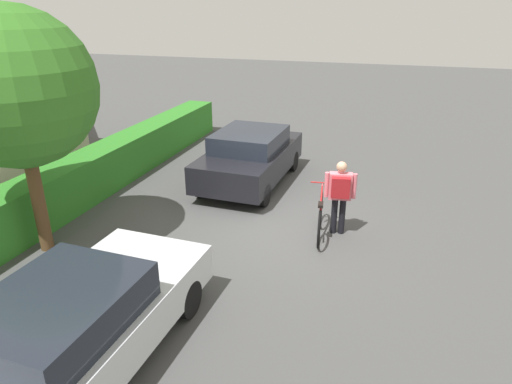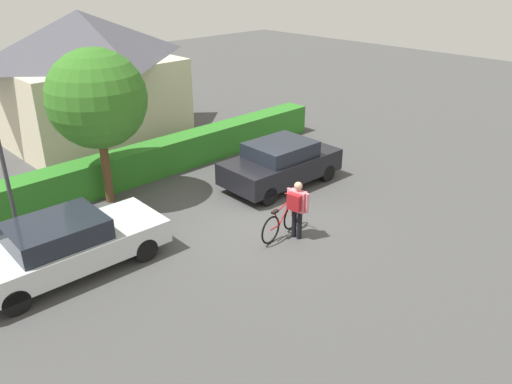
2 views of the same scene
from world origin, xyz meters
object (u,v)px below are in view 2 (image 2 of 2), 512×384
at_px(parked_car_far, 281,163).
at_px(bicycle, 282,222).
at_px(person_rider, 297,205).
at_px(tree_kerbside, 97,99).
at_px(parked_car_near, 66,245).

distance_m(parked_car_far, bicycle, 3.39).
distance_m(person_rider, tree_kerbside, 6.32).
distance_m(parked_car_far, tree_kerbside, 5.90).
bearing_deg(parked_car_far, parked_car_near, 179.99).
bearing_deg(bicycle, parked_car_far, 43.84).
relative_size(parked_car_near, person_rider, 2.86).
xyz_separation_m(parked_car_near, person_rider, (5.00, -2.69, 0.26)).
distance_m(parked_car_near, parked_car_far, 7.25).
relative_size(parked_car_near, tree_kerbside, 1.00).
xyz_separation_m(parked_car_far, person_rider, (-2.25, -2.68, 0.21)).
xyz_separation_m(parked_car_far, tree_kerbside, (-4.64, 2.74, 2.41)).
distance_m(parked_car_far, person_rider, 3.51).
bearing_deg(parked_car_near, person_rider, -28.25).
xyz_separation_m(parked_car_near, bicycle, (4.81, -2.34, -0.30)).
bearing_deg(parked_car_far, tree_kerbside, 149.45).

